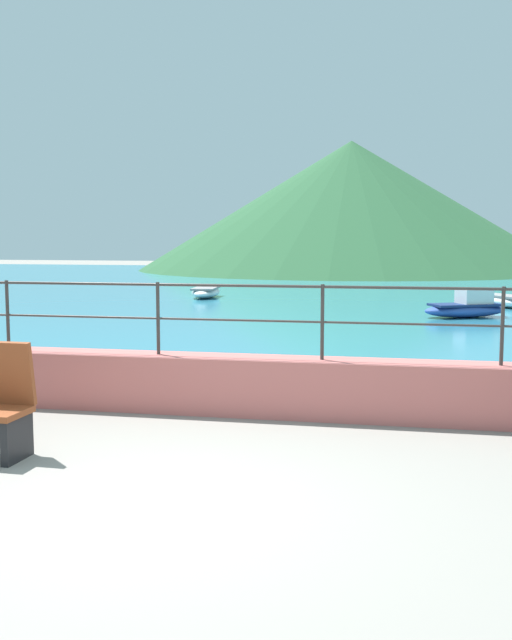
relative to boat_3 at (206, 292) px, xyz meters
The scene contains 8 objects.
ground_plane 20.11m from the boat_3, 75.94° to the right, with size 120.00×120.00×0.00m, color gray.
promenade_wall 17.02m from the boat_3, 73.32° to the right, with size 20.00×0.56×0.70m, color #BC605B.
railing 17.05m from the boat_3, 73.32° to the right, with size 18.44×0.04×0.90m.
lake_water 8.00m from the boat_3, 52.38° to the left, with size 64.00×44.32×0.06m, color teal.
hill_main 25.00m from the boat_3, 82.66° to the left, with size 27.98×27.98×8.41m, color #285633.
boat_3 is the anchor object (origin of this frame).
boat_4 9.75m from the boat_3, 30.02° to the right, with size 2.46×1.82×0.76m.
boat_6 9.98m from the boat_3, ahead, with size 2.03×2.41×0.36m.
Camera 1 is at (2.00, -5.53, 2.15)m, focal length 41.72 mm.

